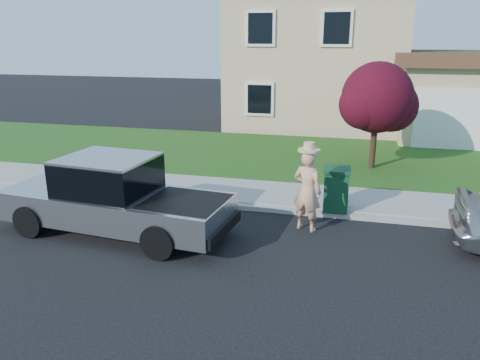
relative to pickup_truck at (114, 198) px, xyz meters
name	(u,v)px	position (x,y,z in m)	size (l,w,h in m)	color
ground	(241,262)	(3.10, -0.77, -0.82)	(80.00, 80.00, 0.00)	black
curb	(307,212)	(4.10, 2.13, -0.76)	(40.00, 0.20, 0.12)	gray
sidewalk	(312,198)	(4.10, 3.23, -0.74)	(40.00, 2.00, 0.15)	gray
lawn	(324,158)	(4.10, 7.73, -0.77)	(40.00, 7.00, 0.10)	#153E11
house	(345,60)	(4.41, 15.62, 2.35)	(14.00, 11.30, 6.85)	tan
pickup_truck	(114,198)	(0.00, 0.00, 0.00)	(5.48, 2.34, 1.75)	black
woman	(307,189)	(4.16, 1.20, 0.16)	(0.80, 0.66, 2.05)	#E1A27B
ornamental_tree	(378,101)	(5.77, 6.70, 1.48)	(2.51, 2.26, 3.44)	black
trash_bin	(336,188)	(4.76, 2.34, -0.13)	(0.68, 0.78, 1.06)	#103C21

